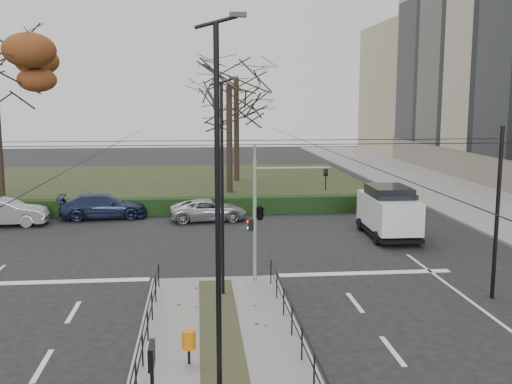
{
  "coord_description": "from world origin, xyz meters",
  "views": [
    {
      "loc": [
        -0.59,
        -17.2,
        6.87
      ],
      "look_at": [
        1.89,
        7.99,
        2.95
      ],
      "focal_mm": 42.0,
      "sensor_mm": 36.0,
      "label": 1
    }
  ],
  "objects_px": {
    "streetlamp_median_far": "(223,186)",
    "bare_tree_near": "(229,94)",
    "streetlamp_median_near": "(219,207)",
    "parked_car_second": "(4,212)",
    "bare_tree_center": "(236,86)",
    "litter_bin": "(189,340)",
    "white_van": "(388,211)",
    "parked_car_fourth": "(209,210)",
    "info_panel": "(152,368)",
    "traffic_light": "(262,210)",
    "parked_car_third": "(103,206)"
  },
  "relations": [
    {
      "from": "streetlamp_median_near",
      "to": "streetlamp_median_far",
      "type": "distance_m",
      "value": 7.09
    },
    {
      "from": "litter_bin",
      "to": "parked_car_third",
      "type": "relative_size",
      "value": 0.18
    },
    {
      "from": "streetlamp_median_far",
      "to": "white_van",
      "type": "height_order",
      "value": "streetlamp_median_far"
    },
    {
      "from": "streetlamp_median_near",
      "to": "bare_tree_near",
      "type": "xyz_separation_m",
      "value": [
        1.88,
        30.52,
        2.74
      ]
    },
    {
      "from": "traffic_light",
      "to": "litter_bin",
      "type": "bearing_deg",
      "value": -110.55
    },
    {
      "from": "litter_bin",
      "to": "bare_tree_near",
      "type": "distance_m",
      "value": 29.82
    },
    {
      "from": "parked_car_second",
      "to": "white_van",
      "type": "bearing_deg",
      "value": -105.13
    },
    {
      "from": "streetlamp_median_near",
      "to": "bare_tree_near",
      "type": "relative_size",
      "value": 0.84
    },
    {
      "from": "streetlamp_median_far",
      "to": "info_panel",
      "type": "bearing_deg",
      "value": -100.58
    },
    {
      "from": "info_panel",
      "to": "bare_tree_center",
      "type": "bearing_deg",
      "value": 83.9
    },
    {
      "from": "parked_car_third",
      "to": "bare_tree_center",
      "type": "bearing_deg",
      "value": -35.76
    },
    {
      "from": "info_panel",
      "to": "streetlamp_median_near",
      "type": "bearing_deg",
      "value": 59.89
    },
    {
      "from": "litter_bin",
      "to": "streetlamp_median_far",
      "type": "height_order",
      "value": "streetlamp_median_far"
    },
    {
      "from": "streetlamp_median_far",
      "to": "white_van",
      "type": "relative_size",
      "value": 1.5
    },
    {
      "from": "bare_tree_near",
      "to": "white_van",
      "type": "bearing_deg",
      "value": -64.26
    },
    {
      "from": "bare_tree_center",
      "to": "white_van",
      "type": "bearing_deg",
      "value": -73.66
    },
    {
      "from": "streetlamp_median_far",
      "to": "litter_bin",
      "type": "bearing_deg",
      "value": -101.6
    },
    {
      "from": "parked_car_third",
      "to": "bare_tree_near",
      "type": "relative_size",
      "value": 0.49
    },
    {
      "from": "parked_car_fourth",
      "to": "bare_tree_near",
      "type": "distance_m",
      "value": 12.04
    },
    {
      "from": "white_van",
      "to": "parked_car_third",
      "type": "bearing_deg",
      "value": 157.36
    },
    {
      "from": "info_panel",
      "to": "bare_tree_center",
      "type": "distance_m",
      "value": 39.97
    },
    {
      "from": "traffic_light",
      "to": "white_van",
      "type": "xyz_separation_m",
      "value": [
        7.16,
        7.05,
        -1.46
      ]
    },
    {
      "from": "white_van",
      "to": "bare_tree_center",
      "type": "height_order",
      "value": "bare_tree_center"
    },
    {
      "from": "streetlamp_median_far",
      "to": "white_van",
      "type": "distance_m",
      "value": 12.48
    },
    {
      "from": "streetlamp_median_far",
      "to": "bare_tree_center",
      "type": "bearing_deg",
      "value": 85.34
    },
    {
      "from": "traffic_light",
      "to": "parked_car_third",
      "type": "height_order",
      "value": "traffic_light"
    },
    {
      "from": "info_panel",
      "to": "white_van",
      "type": "xyz_separation_m",
      "value": [
        10.43,
        18.0,
        -0.54
      ]
    },
    {
      "from": "parked_car_second",
      "to": "bare_tree_center",
      "type": "xyz_separation_m",
      "value": [
        13.87,
        16.61,
        7.23
      ]
    },
    {
      "from": "bare_tree_center",
      "to": "parked_car_third",
      "type": "bearing_deg",
      "value": -120.33
    },
    {
      "from": "streetlamp_median_near",
      "to": "parked_car_fourth",
      "type": "distance_m",
      "value": 20.99
    },
    {
      "from": "litter_bin",
      "to": "streetlamp_median_near",
      "type": "height_order",
      "value": "streetlamp_median_near"
    },
    {
      "from": "streetlamp_median_near",
      "to": "white_van",
      "type": "bearing_deg",
      "value": 59.91
    },
    {
      "from": "parked_car_second",
      "to": "white_van",
      "type": "distance_m",
      "value": 20.65
    },
    {
      "from": "traffic_light",
      "to": "bare_tree_near",
      "type": "xyz_separation_m",
      "value": [
        -0.02,
        21.93,
        4.44
      ]
    },
    {
      "from": "streetlamp_median_far",
      "to": "bare_tree_near",
      "type": "height_order",
      "value": "bare_tree_near"
    },
    {
      "from": "traffic_light",
      "to": "info_panel",
      "type": "bearing_deg",
      "value": -106.63
    },
    {
      "from": "info_panel",
      "to": "parked_car_third",
      "type": "xyz_separation_m",
      "value": [
        -4.59,
        24.27,
        -1.15
      ]
    },
    {
      "from": "info_panel",
      "to": "bare_tree_near",
      "type": "bearing_deg",
      "value": 84.35
    },
    {
      "from": "streetlamp_median_far",
      "to": "white_van",
      "type": "bearing_deg",
      "value": 44.7
    },
    {
      "from": "streetlamp_median_far",
      "to": "parked_car_fourth",
      "type": "relative_size",
      "value": 1.7
    },
    {
      "from": "streetlamp_median_near",
      "to": "parked_car_fourth",
      "type": "bearing_deg",
      "value": 89.59
    },
    {
      "from": "info_panel",
      "to": "white_van",
      "type": "distance_m",
      "value": 20.82
    },
    {
      "from": "info_panel",
      "to": "litter_bin",
      "type": "bearing_deg",
      "value": 80.87
    },
    {
      "from": "traffic_light",
      "to": "litter_bin",
      "type": "xyz_separation_m",
      "value": [
        -2.65,
        -7.06,
        -2.02
      ]
    },
    {
      "from": "parked_car_second",
      "to": "bare_tree_near",
      "type": "bearing_deg",
      "value": -53.75
    },
    {
      "from": "streetlamp_median_near",
      "to": "parked_car_second",
      "type": "bearing_deg",
      "value": 118.55
    },
    {
      "from": "traffic_light",
      "to": "parked_car_third",
      "type": "xyz_separation_m",
      "value": [
        -7.86,
        13.31,
        -2.08
      ]
    },
    {
      "from": "info_panel",
      "to": "parked_car_fourth",
      "type": "height_order",
      "value": "info_panel"
    },
    {
      "from": "bare_tree_near",
      "to": "parked_car_fourth",
      "type": "bearing_deg",
      "value": -99.95
    },
    {
      "from": "litter_bin",
      "to": "streetlamp_median_far",
      "type": "bearing_deg",
      "value": 78.4
    }
  ]
}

